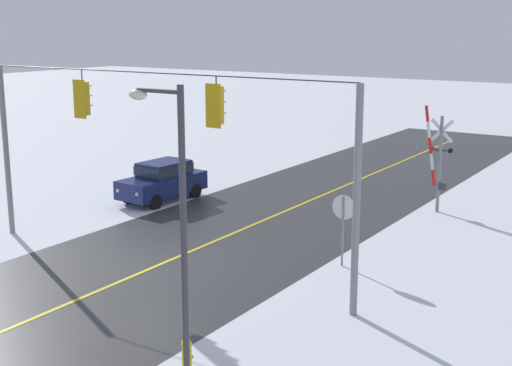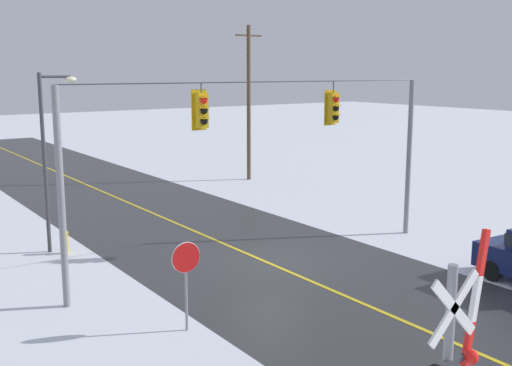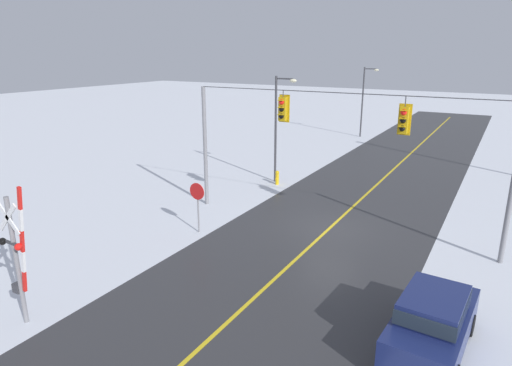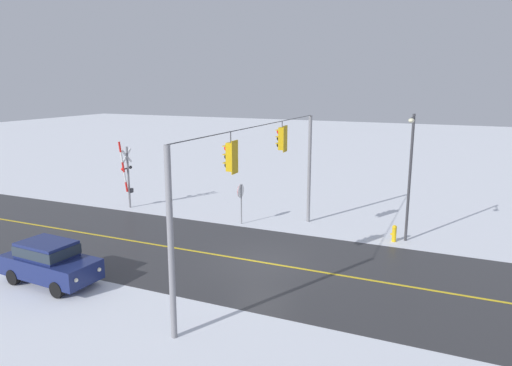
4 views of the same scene
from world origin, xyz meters
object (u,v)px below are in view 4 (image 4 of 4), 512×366
object	(u,v)px
parked_car_navy	(50,261)
railroad_crossing	(127,174)
fire_hydrant	(394,233)
stop_sign	(241,195)
streetlamp_near	(410,167)

from	to	relation	value
parked_car_navy	railroad_crossing	bearing A→B (deg)	-156.33
parked_car_navy	fire_hydrant	world-z (taller)	parked_car_navy
stop_sign	railroad_crossing	size ratio (longest dim) A/B	0.53
fire_hydrant	railroad_crossing	bearing A→B (deg)	-89.64
parked_car_navy	fire_hydrant	distance (m)	16.23
stop_sign	fire_hydrant	world-z (taller)	stop_sign
parked_car_navy	fire_hydrant	size ratio (longest dim) A/B	4.87
parked_car_navy	fire_hydrant	xyz separation A→B (m)	(-10.89, 12.03, -0.49)
railroad_crossing	parked_car_navy	xyz separation A→B (m)	(10.78, 4.72, -1.30)
streetlamp_near	fire_hydrant	world-z (taller)	streetlamp_near
railroad_crossing	fire_hydrant	distance (m)	16.85
railroad_crossing	streetlamp_near	bearing A→B (deg)	91.04
railroad_crossing	streetlamp_near	world-z (taller)	streetlamp_near
streetlamp_near	fire_hydrant	size ratio (longest dim) A/B	7.39
stop_sign	railroad_crossing	xyz separation A→B (m)	(-0.27, -8.24, 0.54)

